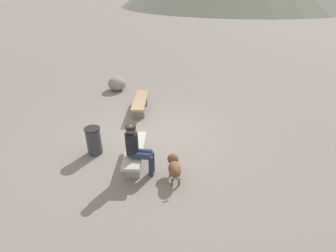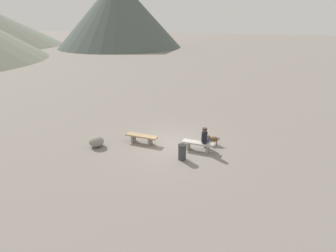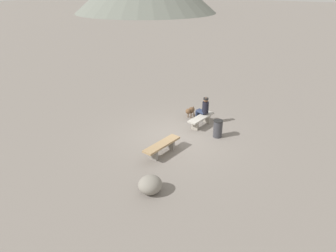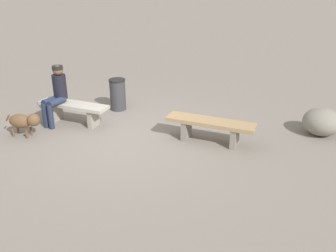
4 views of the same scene
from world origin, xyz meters
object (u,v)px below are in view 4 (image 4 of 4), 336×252
at_px(bench_left, 210,126).
at_px(dog, 24,121).
at_px(bench_right, 74,109).
at_px(trash_bin, 118,94).
at_px(boulder, 322,122).
at_px(seated_person, 56,91).

bearing_deg(bench_left, dog, 18.57).
bearing_deg(bench_right, trash_bin, -111.81).
xyz_separation_m(dog, boulder, (-5.60, -2.08, -0.06)).
bearing_deg(dog, seated_person, 69.31).
relative_size(seated_person, boulder, 1.67).
bearing_deg(bench_left, trash_bin, -19.31).
xyz_separation_m(bench_left, bench_right, (3.00, 0.07, 0.01)).
distance_m(dog, boulder, 5.97).
relative_size(bench_left, seated_person, 1.38).
bearing_deg(dog, boulder, 15.23).
distance_m(bench_right, boulder, 5.18).
xyz_separation_m(bench_right, seated_person, (0.33, 0.09, 0.38)).
relative_size(bench_left, boulder, 2.29).
bearing_deg(seated_person, bench_left, -167.77).
height_order(dog, boulder, boulder).
relative_size(bench_left, dog, 2.24).
bearing_deg(boulder, bench_right, 12.94).
bearing_deg(trash_bin, seated_person, 54.88).
distance_m(seated_person, boulder, 5.53).
height_order(bench_right, dog, dog).
bearing_deg(boulder, dog, 20.34).
relative_size(seated_person, trash_bin, 1.70).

